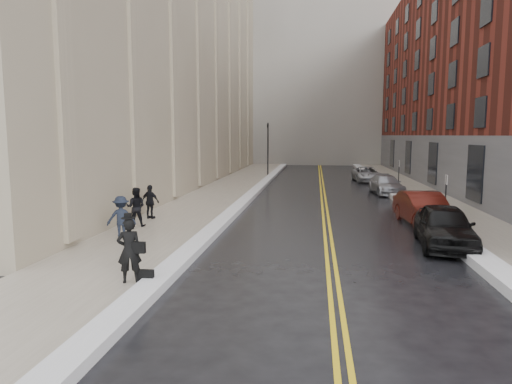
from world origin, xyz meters
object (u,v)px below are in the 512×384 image
(car_silver_near, at_px, (386,185))
(pedestrian_c, at_px, (150,202))
(pedestrian_b, at_px, (121,218))
(car_black, at_px, (444,226))
(pedestrian_a, at_px, (136,207))
(car_maroon, at_px, (424,209))
(car_silver_far, at_px, (367,174))
(pedestrian_main, at_px, (129,250))

(car_silver_near, xyz_separation_m, pedestrian_c, (-12.45, -11.94, 0.30))
(pedestrian_b, bearing_deg, car_black, 163.73)
(car_black, bearing_deg, pedestrian_a, 178.66)
(car_maroon, relative_size, pedestrian_c, 2.85)
(car_silver_near, bearing_deg, car_black, -97.48)
(car_maroon, height_order, pedestrian_b, pedestrian_b)
(car_silver_near, relative_size, pedestrian_a, 2.62)
(car_silver_near, distance_m, pedestrian_a, 18.54)
(car_silver_near, distance_m, car_silver_far, 8.43)
(pedestrian_c, bearing_deg, car_black, 179.39)
(car_maroon, distance_m, pedestrian_main, 13.79)
(car_maroon, bearing_deg, pedestrian_main, -140.71)
(pedestrian_b, height_order, pedestrian_c, pedestrian_b)
(car_black, bearing_deg, pedestrian_main, -143.44)
(pedestrian_a, relative_size, pedestrian_c, 1.06)
(car_silver_near, xyz_separation_m, car_silver_far, (-0.38, 8.42, 0.00))
(car_black, relative_size, pedestrian_a, 2.69)
(car_maroon, relative_size, car_silver_near, 1.03)
(car_black, relative_size, car_silver_far, 0.98)
(car_silver_far, bearing_deg, car_black, -94.37)
(pedestrian_b, bearing_deg, pedestrian_a, -101.21)
(car_maroon, bearing_deg, car_silver_near, 83.83)
(car_silver_near, bearing_deg, pedestrian_main, -121.50)
(pedestrian_main, bearing_deg, pedestrian_b, -84.51)
(car_black, height_order, car_silver_far, car_black)
(car_black, distance_m, pedestrian_b, 11.84)
(pedestrian_c, bearing_deg, car_silver_near, -121.65)
(car_black, distance_m, pedestrian_a, 12.29)
(car_silver_far, bearing_deg, pedestrian_main, -112.35)
(car_maroon, bearing_deg, pedestrian_b, -163.46)
(car_black, height_order, car_maroon, car_black)
(pedestrian_a, distance_m, pedestrian_b, 2.40)
(car_maroon, height_order, pedestrian_c, pedestrian_c)
(car_silver_far, relative_size, pedestrian_main, 2.67)
(car_silver_far, distance_m, pedestrian_main, 30.80)
(car_silver_far, xyz_separation_m, pedestrian_main, (-9.29, -29.36, 0.37))
(car_maroon, distance_m, pedestrian_a, 12.69)
(car_black, height_order, pedestrian_b, pedestrian_b)
(car_maroon, height_order, pedestrian_a, pedestrian_a)
(pedestrian_main, xyz_separation_m, pedestrian_a, (-2.73, 7.17, -0.03))
(car_black, height_order, car_silver_near, car_black)
(car_silver_near, relative_size, pedestrian_main, 2.54)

